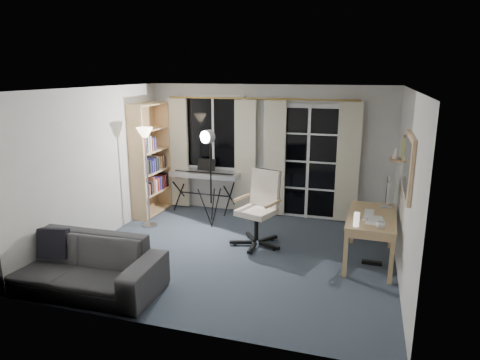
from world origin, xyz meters
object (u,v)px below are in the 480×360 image
(torchiere_lamp, at_px, (146,148))
(studio_light, at_px, (208,148))
(sofa, at_px, (70,255))
(office_chair, at_px, (261,201))
(monitor, at_px, (388,190))
(mug, at_px, (381,224))
(bookshelf, at_px, (148,162))
(keyboard_piano, at_px, (204,175))
(desk, at_px, (372,221))

(torchiere_lamp, bearing_deg, studio_light, 20.33)
(studio_light, height_order, sofa, studio_light)
(studio_light, bearing_deg, torchiere_lamp, -135.14)
(torchiere_lamp, bearing_deg, office_chair, -4.80)
(studio_light, height_order, monitor, studio_light)
(torchiere_lamp, relative_size, mug, 15.32)
(bookshelf, bearing_deg, mug, -18.26)
(keyboard_piano, bearing_deg, monitor, -14.27)
(keyboard_piano, height_order, office_chair, office_chair)
(bookshelf, relative_size, monitor, 4.20)
(keyboard_piano, relative_size, office_chair, 1.14)
(bookshelf, relative_size, desk, 1.60)
(monitor, bearing_deg, mug, -93.67)
(keyboard_piano, relative_size, sofa, 0.59)
(torchiere_lamp, distance_m, office_chair, 2.17)
(torchiere_lamp, distance_m, desk, 3.78)
(keyboard_piano, relative_size, monitor, 2.68)
(office_chair, distance_m, desk, 1.65)
(sofa, bearing_deg, keyboard_piano, 79.97)
(mug, bearing_deg, torchiere_lamp, 166.81)
(desk, height_order, sofa, sofa)
(monitor, bearing_deg, sofa, -145.90)
(bookshelf, height_order, office_chair, bookshelf)
(studio_light, distance_m, office_chair, 1.38)
(desk, relative_size, monitor, 2.63)
(torchiere_lamp, relative_size, desk, 1.32)
(bookshelf, xyz_separation_m, mug, (4.11, -1.52, -0.24))
(sofa, bearing_deg, mug, 19.40)
(studio_light, height_order, mug, studio_light)
(bookshelf, distance_m, monitor, 4.24)
(bookshelf, xyz_separation_m, torchiere_lamp, (0.33, -0.64, 0.40))
(keyboard_piano, bearing_deg, mug, -29.21)
(desk, xyz_separation_m, monitor, (0.20, 0.45, 0.34))
(bookshelf, distance_m, keyboard_piano, 1.07)
(torchiere_lamp, relative_size, monitor, 3.48)
(office_chair, relative_size, sofa, 0.52)
(monitor, distance_m, sofa, 4.41)
(keyboard_piano, distance_m, sofa, 3.30)
(torchiere_lamp, height_order, monitor, torchiere_lamp)
(studio_light, bearing_deg, sofa, -82.96)
(office_chair, bearing_deg, bookshelf, 179.84)
(keyboard_piano, xyz_separation_m, monitor, (3.22, -0.92, 0.22))
(mug, distance_m, sofa, 3.89)
(studio_light, bearing_deg, bookshelf, -167.33)
(bookshelf, bearing_deg, desk, -12.24)
(keyboard_piano, bearing_deg, desk, -22.69)
(keyboard_piano, height_order, desk, keyboard_piano)
(monitor, height_order, sofa, monitor)
(keyboard_piano, bearing_deg, studio_light, -60.59)
(torchiere_lamp, bearing_deg, monitor, 0.95)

